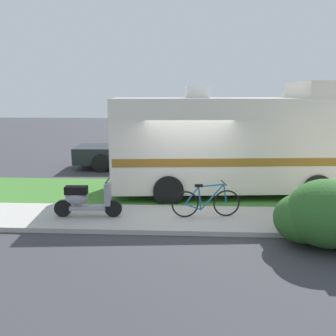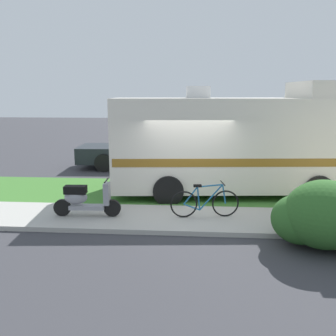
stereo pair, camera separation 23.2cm
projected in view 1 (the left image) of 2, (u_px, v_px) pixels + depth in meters
ground_plane at (189, 208)px, 10.76m from camera, size 80.00×80.00×0.00m
sidewalk at (189, 219)px, 9.58m from camera, size 24.00×2.00×0.12m
grass_strip at (189, 193)px, 12.23m from camera, size 24.00×3.40×0.08m
motorhome_rv at (235, 142)px, 11.90m from camera, size 7.71×3.17×3.60m
scooter at (85, 199)px, 9.53m from camera, size 1.74×0.50×0.97m
bicycle at (206, 202)px, 9.53m from camera, size 1.75×0.52×0.90m
pickup_truck_near at (159, 146)px, 16.39m from camera, size 5.88×2.33×1.82m
bush_by_porch at (325, 217)px, 7.85m from camera, size 2.05×1.53×1.45m
bottle_green at (330, 211)px, 9.68m from camera, size 0.07×0.07×0.28m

